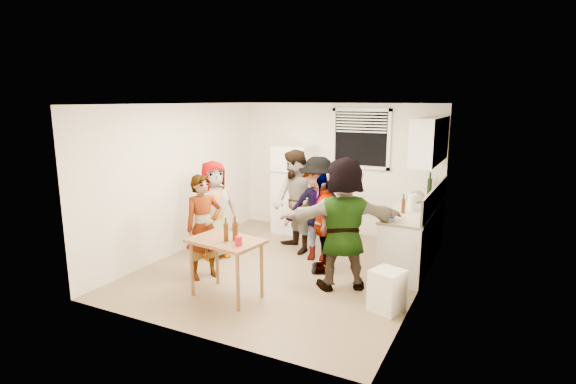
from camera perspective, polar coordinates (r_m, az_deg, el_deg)
The scene contains 23 objects.
room at distance 7.05m, azimuth -0.31°, elevation -9.67°, with size 4.00×4.50×2.50m, color white, non-canonical shape.
window at distance 8.48m, azimuth 9.23°, elevation 6.69°, with size 1.12×0.10×1.06m, color white, non-canonical shape.
refrigerator at distance 8.75m, azimuth 0.85°, elevation 0.37°, with size 0.70×0.70×1.70m, color white.
counter_lower at distance 7.43m, azimuth 15.66°, elevation -5.46°, with size 0.60×2.20×0.86m, color white.
countertop at distance 7.32m, azimuth 15.85°, elevation -2.09°, with size 0.64×2.22×0.04m, color beige.
backsplash at distance 7.23m, azimuth 18.15°, elevation -0.77°, with size 0.03×2.20×0.36m, color #AFA89F.
upper_cabinets at distance 7.32m, azimuth 17.62°, elevation 6.32°, with size 0.34×1.60×0.70m, color white.
kettle at distance 7.71m, azimuth 16.06°, elevation -1.26°, with size 0.26×0.22×0.22m, color silver, non-canonical shape.
paper_towel at distance 7.11m, azimuth 15.37°, elevation -2.29°, with size 0.12×0.12×0.25m, color white.
wine_bottle at distance 8.23m, azimuth 17.46°, elevation -0.55°, with size 0.08×0.08×0.32m, color black.
beer_bottle_counter at distance 6.92m, azimuth 14.38°, elevation -2.61°, with size 0.06×0.06×0.21m, color #47230C.
blue_cup at distance 6.59m, azimuth 12.95°, elevation -3.25°, with size 0.10×0.10×0.13m, color #0535D1.
picture_frame at distance 7.66m, azimuth 18.09°, elevation -0.85°, with size 0.02×0.19×0.16m, color #EEBE4A.
trash_bin at distance 5.78m, azimuth 12.45°, elevation -12.22°, with size 0.36×0.36×0.52m, color white.
serving_table at distance 6.17m, azimuth -7.69°, elevation -12.99°, with size 0.93×0.62×0.79m, color brown, non-canonical shape.
beer_bottle_table at distance 5.84m, azimuth -6.67°, elevation -6.10°, with size 0.06×0.06×0.24m, color #47230C.
red_cup at distance 5.64m, azimuth -6.29°, elevation -6.75°, with size 0.09×0.09×0.12m, color red.
guest_grey at distance 7.67m, azimuth -9.15°, elevation -8.02°, with size 0.78×1.60×0.51m, color #9B9B9B.
guest_stripe at distance 6.84m, azimuth -10.41°, elevation -10.56°, with size 0.56×1.53×0.37m, color #141933.
guest_back_left at distance 7.81m, azimuth 0.89°, elevation -7.51°, with size 0.85×1.75×0.66m, color brown.
guest_back_right at distance 7.44m, azimuth 3.73°, elevation -8.51°, with size 1.09×1.69×0.63m, color #45444A.
guest_black at distance 6.97m, azimuth 4.52°, elevation -9.95°, with size 0.88×1.50×0.37m, color black.
guest_orange at distance 6.44m, azimuth 6.82°, elevation -11.88°, with size 1.70×1.84×0.54m, color #E1884F.
Camera 1 is at (2.96, -5.86, 2.57)m, focal length 28.00 mm.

